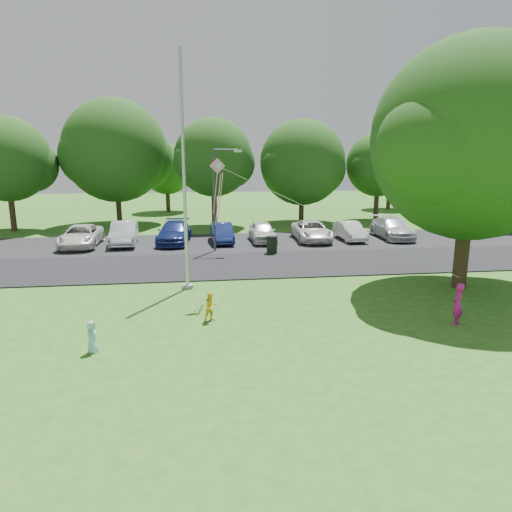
{
  "coord_description": "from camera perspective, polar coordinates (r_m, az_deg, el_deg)",
  "views": [
    {
      "loc": [
        -2.99,
        -14.67,
        5.74
      ],
      "look_at": [
        -0.57,
        4.0,
        1.6
      ],
      "focal_mm": 32.0,
      "sensor_mm": 36.0,
      "label": 1
    }
  ],
  "objects": [
    {
      "name": "tree_row",
      "position": [
        39.17,
        -0.68,
        12.36
      ],
      "size": [
        64.35,
        11.94,
        10.88
      ],
      "color": "#332316",
      "rests_on": "ground"
    },
    {
      "name": "trash_can",
      "position": [
        27.19,
        2.01,
        1.36
      ],
      "size": [
        0.67,
        0.67,
        1.07
      ],
      "rotation": [
        0.0,
        0.0,
        0.22
      ],
      "color": "black",
      "rests_on": "ground"
    },
    {
      "name": "parking_strip",
      "position": [
        30.85,
        -1.69,
        1.73
      ],
      "size": [
        42.0,
        7.0,
        0.06
      ],
      "primitive_type": "cube",
      "color": "black",
      "rests_on": "ground"
    },
    {
      "name": "ground",
      "position": [
        16.03,
        3.91,
        -8.61
      ],
      "size": [
        120.0,
        120.0,
        0.0
      ],
      "primitive_type": "plane",
      "color": "#2B631A",
      "rests_on": "ground"
    },
    {
      "name": "big_tree",
      "position": [
        21.49,
        25.32,
        12.52
      ],
      "size": [
        9.12,
        8.42,
        10.63
      ],
      "rotation": [
        0.0,
        0.0,
        0.34
      ],
      "color": "#332316",
      "rests_on": "ground"
    },
    {
      "name": "child_yellow",
      "position": [
        16.29,
        -5.65,
        -6.31
      ],
      "size": [
        0.64,
        0.58,
        1.06
      ],
      "primitive_type": "imported",
      "rotation": [
        0.0,
        0.0,
        0.42
      ],
      "color": "yellow",
      "rests_on": "ground"
    },
    {
      "name": "child_blue",
      "position": [
        14.58,
        -19.83,
        -9.47
      ],
      "size": [
        0.34,
        0.5,
        0.98
      ],
      "primitive_type": "imported",
      "rotation": [
        0.0,
        0.0,
        1.5
      ],
      "color": "#90C8DD",
      "rests_on": "ground"
    },
    {
      "name": "woman",
      "position": [
        17.24,
        23.87,
        -5.54
      ],
      "size": [
        0.64,
        0.63,
        1.49
      ],
      "primitive_type": "imported",
      "rotation": [
        0.0,
        0.0,
        3.91
      ],
      "color": "#C91A89",
      "rests_on": "ground"
    },
    {
      "name": "street_lamp",
      "position": [
        27.56,
        -4.77,
        8.24
      ],
      "size": [
        1.76,
        0.25,
        6.25
      ],
      "rotation": [
        0.0,
        0.0,
        -0.04
      ],
      "color": "#3F3F44",
      "rests_on": "ground"
    },
    {
      "name": "kite",
      "position": [
        18.02,
        -3.93,
        9.47
      ],
      "size": [
        8.28,
        4.42,
        3.98
      ],
      "rotation": [
        0.0,
        0.0,
        0.16
      ],
      "color": "pink",
      "rests_on": "ground"
    },
    {
      "name": "flagpole",
      "position": [
        19.74,
        -8.92,
        7.68
      ],
      "size": [
        0.5,
        0.5,
        10.0
      ],
      "color": "#B7BABF",
      "rests_on": "ground"
    },
    {
      "name": "park_road",
      "position": [
        24.53,
        -0.18,
        -1.06
      ],
      "size": [
        60.0,
        6.0,
        0.06
      ],
      "primitive_type": "cube",
      "color": "black",
      "rests_on": "ground"
    },
    {
      "name": "horizon_trees",
      "position": [
        49.07,
        0.91,
        10.72
      ],
      "size": [
        77.46,
        7.2,
        7.02
      ],
      "color": "#332316",
      "rests_on": "ground"
    },
    {
      "name": "parked_cars",
      "position": [
        30.67,
        -2.42,
        3.02
      ],
      "size": [
        23.3,
        5.34,
        1.48
      ],
      "color": "silver",
      "rests_on": "ground"
    }
  ]
}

